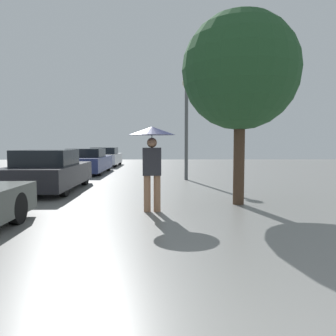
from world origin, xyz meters
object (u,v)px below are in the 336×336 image
object	(u,v)px
pedestrian	(152,145)
parked_car_third	(87,162)
parked_car_second	(49,171)
parked_car_farthest	(105,157)
tree	(240,72)
street_lamp	(186,113)

from	to	relation	value
pedestrian	parked_car_third	xyz separation A→B (m)	(-3.50, 9.70, -0.88)
parked_car_second	parked_car_farthest	distance (m)	11.80
tree	parked_car_third	bearing A→B (deg)	122.47
parked_car_farthest	tree	distance (m)	15.68
parked_car_farthest	parked_car_second	bearing A→B (deg)	-89.72
parked_car_second	parked_car_third	distance (m)	6.27
tree	street_lamp	bearing A→B (deg)	98.26
pedestrian	tree	size ratio (longest dim) A/B	0.40
parked_car_third	tree	xyz separation A→B (m)	(5.64, -8.86, 2.67)
pedestrian	parked_car_third	size ratio (longest dim) A/B	0.41
parked_car_second	street_lamp	size ratio (longest dim) A/B	1.01
pedestrian	parked_car_third	world-z (taller)	pedestrian
parked_car_third	street_lamp	distance (m)	6.19
tree	pedestrian	bearing A→B (deg)	-158.68
parked_car_second	tree	bearing A→B (deg)	-25.08
parked_car_third	parked_car_farthest	bearing A→B (deg)	89.72
pedestrian	parked_car_farthest	distance (m)	15.65
parked_car_farthest	tree	size ratio (longest dim) A/B	0.90
street_lamp	pedestrian	bearing A→B (deg)	-101.53
pedestrian	parked_car_farthest	xyz separation A→B (m)	(-3.47, 15.24, -0.88)
pedestrian	street_lamp	size ratio (longest dim) A/B	0.45
parked_car_second	pedestrian	bearing A→B (deg)	-45.23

